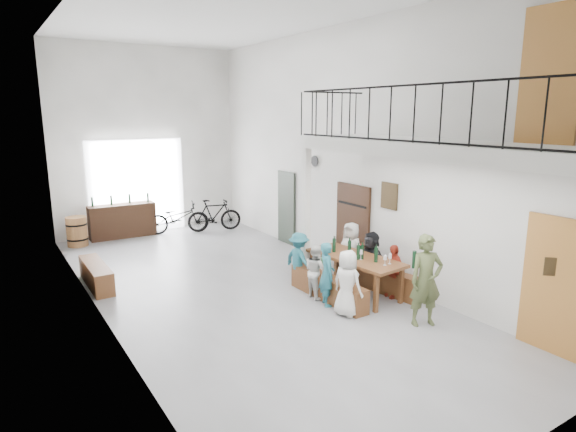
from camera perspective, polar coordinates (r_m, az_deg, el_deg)
floor at (r=10.15m, az=-5.48°, el=-8.53°), size 12.00×12.00×0.00m
room_walls at (r=9.50m, az=-5.93°, el=11.96°), size 12.00×12.00×12.00m
gateway_portal at (r=15.08m, az=-17.43°, el=3.31°), size 2.80×0.08×2.80m
right_wall_decor at (r=9.80m, az=13.71°, el=1.02°), size 0.07×8.28×5.07m
balcony at (r=8.27m, az=16.99°, el=7.38°), size 1.52×5.62×4.00m
tasting_table at (r=9.67m, az=7.96°, el=-5.23°), size 1.02×2.12×0.79m
bench_inner at (r=9.50m, az=4.72°, el=-8.48°), size 0.36×2.04×0.47m
bench_wall at (r=10.15m, az=10.33°, el=-7.20°), size 0.54×2.15×0.49m
tableware at (r=9.55m, az=8.44°, el=-4.04°), size 0.46×1.50×0.35m
side_bench at (r=10.94m, az=-21.78°, el=-6.49°), size 0.38×1.71×0.48m
oak_barrel at (r=14.31m, az=-23.74°, el=-1.68°), size 0.55×0.55×0.81m
serving_counter at (r=14.83m, az=-19.03°, el=-0.53°), size 1.86×0.56×0.97m
counter_bottles at (r=14.74m, az=-19.22°, el=1.87°), size 1.61×0.16×0.28m
guest_left_a at (r=8.70m, az=7.03°, el=-7.90°), size 0.51×0.67×1.21m
guest_left_b at (r=9.11m, az=4.63°, el=-6.87°), size 0.44×0.52×1.22m
guest_left_c at (r=9.52m, az=3.34°, el=-6.53°), size 0.44×0.54×1.06m
guest_left_d at (r=10.05m, az=1.32°, el=-5.20°), size 0.52×0.80×1.16m
guest_right_a at (r=9.71m, az=12.35°, el=-6.38°), size 0.33×0.65×1.07m
guest_right_b at (r=10.19m, az=9.78°, el=-5.07°), size 0.48×1.13×1.18m
guest_right_c at (r=10.56m, az=7.45°, el=-4.13°), size 0.53×0.69×1.27m
host_standing at (r=8.54m, az=16.04°, el=-7.34°), size 0.68×0.57×1.59m
potted_plant at (r=11.60m, az=4.54°, el=-4.75°), size 0.44×0.40×0.42m
bicycle_near at (r=14.87m, az=-12.94°, el=-0.21°), size 1.88×1.05×0.94m
bicycle_far at (r=14.92m, az=-8.70°, el=0.09°), size 1.70×0.83×0.98m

